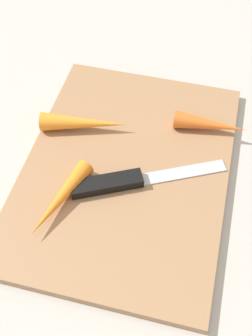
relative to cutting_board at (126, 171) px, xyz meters
The scene contains 6 objects.
ground_plane 0.01m from the cutting_board, ahead, with size 1.40×1.40×0.00m, color #ADA8A0.
cutting_board is the anchor object (origin of this frame).
knife 0.03m from the cutting_board, behind, with size 0.11×0.19×0.01m.
carrot_longest 0.09m from the cutting_board, 54.29° to the left, with size 0.03×0.03×0.12m, color orange.
carrot_shortest 0.13m from the cutting_board, 46.35° to the right, with size 0.02×0.02×0.10m, color orange.
carrot_medium 0.10m from the cutting_board, 139.04° to the left, with size 0.02×0.02×0.11m, color orange.
Camera 1 is at (-0.33, -0.08, 0.46)m, focal length 46.94 mm.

